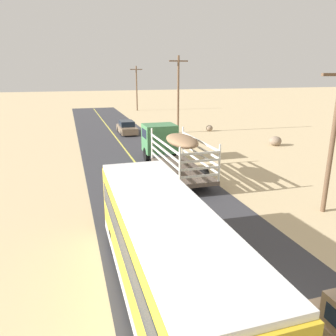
{
  "coord_description": "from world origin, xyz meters",
  "views": [
    {
      "loc": [
        -4.75,
        -6.88,
        6.96
      ],
      "look_at": [
        0.0,
        8.91,
        2.11
      ],
      "focal_mm": 35.24,
      "sensor_mm": 36.0,
      "label": 1
    }
  ],
  "objects_px": {
    "livestock_truck": "(167,144)",
    "boulder_mid_field": "(209,128)",
    "power_pole_mid": "(178,93)",
    "boulder_near_shoulder": "(275,141)",
    "power_pole_near": "(333,135)",
    "bus": "(164,252)",
    "car_far": "(127,128)",
    "power_pole_far": "(137,87)"
  },
  "relations": [
    {
      "from": "power_pole_near",
      "to": "boulder_near_shoulder",
      "type": "height_order",
      "value": "power_pole_near"
    },
    {
      "from": "livestock_truck",
      "to": "car_far",
      "type": "distance_m",
      "value": 14.73
    },
    {
      "from": "power_pole_near",
      "to": "boulder_near_shoulder",
      "type": "distance_m",
      "value": 16.25
    },
    {
      "from": "livestock_truck",
      "to": "power_pole_far",
      "type": "bearing_deg",
      "value": 81.81
    },
    {
      "from": "power_pole_near",
      "to": "power_pole_mid",
      "type": "height_order",
      "value": "power_pole_mid"
    },
    {
      "from": "livestock_truck",
      "to": "power_pole_near",
      "type": "bearing_deg",
      "value": -61.88
    },
    {
      "from": "bus",
      "to": "car_far",
      "type": "bearing_deg",
      "value": 82.33
    },
    {
      "from": "car_far",
      "to": "power_pole_mid",
      "type": "distance_m",
      "value": 7.14
    },
    {
      "from": "bus",
      "to": "power_pole_mid",
      "type": "relative_size",
      "value": 1.16
    },
    {
      "from": "livestock_truck",
      "to": "bus",
      "type": "distance_m",
      "value": 15.03
    },
    {
      "from": "livestock_truck",
      "to": "boulder_mid_field",
      "type": "xyz_separation_m",
      "value": [
        9.34,
        13.5,
        -1.43
      ]
    },
    {
      "from": "boulder_near_shoulder",
      "to": "boulder_mid_field",
      "type": "relative_size",
      "value": 1.47
    },
    {
      "from": "bus",
      "to": "power_pole_near",
      "type": "xyz_separation_m",
      "value": [
        9.78,
        4.29,
        2.25
      ]
    },
    {
      "from": "bus",
      "to": "power_pole_mid",
      "type": "height_order",
      "value": "power_pole_mid"
    },
    {
      "from": "livestock_truck",
      "to": "power_pole_mid",
      "type": "height_order",
      "value": "power_pole_mid"
    },
    {
      "from": "power_pole_far",
      "to": "boulder_near_shoulder",
      "type": "height_order",
      "value": "power_pole_far"
    },
    {
      "from": "livestock_truck",
      "to": "power_pole_mid",
      "type": "distance_m",
      "value": 14.95
    },
    {
      "from": "livestock_truck",
      "to": "bus",
      "type": "bearing_deg",
      "value": -107.02
    },
    {
      "from": "livestock_truck",
      "to": "power_pole_far",
      "type": "distance_m",
      "value": 37.86
    },
    {
      "from": "bus",
      "to": "power_pole_far",
      "type": "xyz_separation_m",
      "value": [
        9.78,
        51.77,
        2.48
      ]
    },
    {
      "from": "car_far",
      "to": "power_pole_mid",
      "type": "height_order",
      "value": "power_pole_mid"
    },
    {
      "from": "livestock_truck",
      "to": "boulder_mid_field",
      "type": "distance_m",
      "value": 16.48
    },
    {
      "from": "boulder_mid_field",
      "to": "boulder_near_shoulder",
      "type": "bearing_deg",
      "value": -72.71
    },
    {
      "from": "power_pole_far",
      "to": "bus",
      "type": "bearing_deg",
      "value": -100.7
    },
    {
      "from": "power_pole_mid",
      "to": "boulder_mid_field",
      "type": "distance_m",
      "value": 5.81
    },
    {
      "from": "power_pole_far",
      "to": "boulder_near_shoulder",
      "type": "relative_size",
      "value": 6.57
    },
    {
      "from": "power_pole_mid",
      "to": "power_pole_near",
      "type": "bearing_deg",
      "value": -90.0
    },
    {
      "from": "car_far",
      "to": "power_pole_near",
      "type": "relative_size",
      "value": 0.59
    },
    {
      "from": "power_pole_near",
      "to": "power_pole_mid",
      "type": "distance_m",
      "value": 23.75
    },
    {
      "from": "livestock_truck",
      "to": "power_pole_mid",
      "type": "bearing_deg",
      "value": 68.49
    },
    {
      "from": "bus",
      "to": "boulder_mid_field",
      "type": "distance_m",
      "value": 31.1
    },
    {
      "from": "boulder_near_shoulder",
      "to": "boulder_mid_field",
      "type": "distance_m",
      "value": 9.7
    },
    {
      "from": "boulder_mid_field",
      "to": "livestock_truck",
      "type": "bearing_deg",
      "value": -124.67
    },
    {
      "from": "car_far",
      "to": "boulder_mid_field",
      "type": "bearing_deg",
      "value": -6.86
    },
    {
      "from": "car_far",
      "to": "livestock_truck",
      "type": "bearing_deg",
      "value": -88.09
    },
    {
      "from": "bus",
      "to": "car_far",
      "type": "height_order",
      "value": "bus"
    },
    {
      "from": "power_pole_far",
      "to": "boulder_mid_field",
      "type": "bearing_deg",
      "value": -80.6
    },
    {
      "from": "car_far",
      "to": "boulder_near_shoulder",
      "type": "height_order",
      "value": "car_far"
    },
    {
      "from": "car_far",
      "to": "boulder_near_shoulder",
      "type": "xyz_separation_m",
      "value": [
        12.71,
        -10.45,
        -0.24
      ]
    },
    {
      "from": "power_pole_far",
      "to": "boulder_mid_field",
      "type": "xyz_separation_m",
      "value": [
        3.95,
        -23.9,
        -3.86
      ]
    },
    {
      "from": "car_far",
      "to": "boulder_mid_field",
      "type": "distance_m",
      "value": 9.9
    },
    {
      "from": "power_pole_mid",
      "to": "boulder_mid_field",
      "type": "height_order",
      "value": "power_pole_mid"
    }
  ]
}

